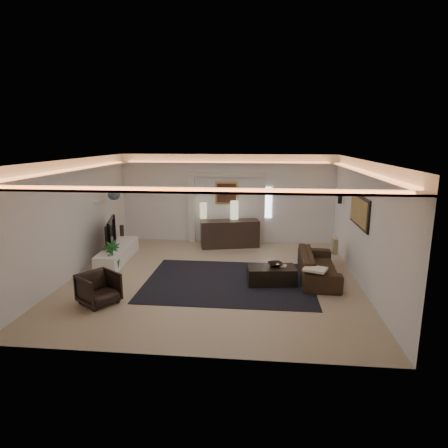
# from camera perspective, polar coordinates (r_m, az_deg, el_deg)

# --- Properties ---
(floor) EXTENTS (7.00, 7.00, 0.00)m
(floor) POSITION_cam_1_polar(r_m,az_deg,el_deg) (9.53, -1.57, -8.12)
(floor) COLOR tan
(floor) RESTS_ON ground
(ceiling) EXTENTS (7.00, 7.00, 0.00)m
(ceiling) POSITION_cam_1_polar(r_m,az_deg,el_deg) (8.93, -1.68, 9.57)
(ceiling) COLOR white
(ceiling) RESTS_ON ground
(wall_back) EXTENTS (7.00, 0.00, 7.00)m
(wall_back) POSITION_cam_1_polar(r_m,az_deg,el_deg) (12.54, 0.41, 3.79)
(wall_back) COLOR white
(wall_back) RESTS_ON ground
(wall_front) EXTENTS (7.00, 0.00, 7.00)m
(wall_front) POSITION_cam_1_polar(r_m,az_deg,el_deg) (5.79, -6.06, -6.83)
(wall_front) COLOR white
(wall_front) RESTS_ON ground
(wall_left) EXTENTS (0.00, 7.00, 7.00)m
(wall_left) POSITION_cam_1_polar(r_m,az_deg,el_deg) (10.17, -21.59, 0.82)
(wall_left) COLOR white
(wall_left) RESTS_ON ground
(wall_right) EXTENTS (0.00, 7.00, 7.00)m
(wall_right) POSITION_cam_1_polar(r_m,az_deg,el_deg) (9.35, 20.17, -0.04)
(wall_right) COLOR white
(wall_right) RESTS_ON ground
(cove_soffit) EXTENTS (7.00, 7.00, 0.04)m
(cove_soffit) POSITION_cam_1_polar(r_m,az_deg,el_deg) (8.95, -1.67, 7.78)
(cove_soffit) COLOR silver
(cove_soffit) RESTS_ON ceiling
(daylight_slit) EXTENTS (0.25, 0.03, 1.00)m
(daylight_slit) POSITION_cam_1_polar(r_m,az_deg,el_deg) (12.49, 6.59, 3.20)
(daylight_slit) COLOR white
(daylight_slit) RESTS_ON wall_back
(area_rug) EXTENTS (4.00, 3.00, 0.01)m
(area_rug) POSITION_cam_1_polar(r_m,az_deg,el_deg) (9.30, 0.74, -8.60)
(area_rug) COLOR black
(area_rug) RESTS_ON ground
(pilaster_left) EXTENTS (0.22, 0.20, 2.20)m
(pilaster_left) POSITION_cam_1_polar(r_m,az_deg,el_deg) (12.66, -4.83, 2.22)
(pilaster_left) COLOR silver
(pilaster_left) RESTS_ON ground
(pilaster_right) EXTENTS (0.22, 0.20, 2.20)m
(pilaster_right) POSITION_cam_1_polar(r_m,az_deg,el_deg) (12.45, 5.65, 2.02)
(pilaster_right) COLOR silver
(pilaster_right) RESTS_ON ground
(alcove_header) EXTENTS (2.52, 0.20, 0.12)m
(alcove_header) POSITION_cam_1_polar(r_m,az_deg,el_deg) (12.35, 0.37, 7.39)
(alcove_header) COLOR silver
(alcove_header) RESTS_ON wall_back
(painting_frame) EXTENTS (0.74, 0.04, 0.74)m
(painting_frame) POSITION_cam_1_polar(r_m,az_deg,el_deg) (12.48, 0.40, 4.67)
(painting_frame) COLOR tan
(painting_frame) RESTS_ON wall_back
(painting_canvas) EXTENTS (0.62, 0.02, 0.62)m
(painting_canvas) POSITION_cam_1_polar(r_m,az_deg,el_deg) (12.46, 0.39, 4.66)
(painting_canvas) COLOR #4C2D1E
(painting_canvas) RESTS_ON wall_back
(art_panel_frame) EXTENTS (0.04, 1.64, 0.74)m
(art_panel_frame) POSITION_cam_1_polar(r_m,az_deg,el_deg) (9.58, 19.68, 1.81)
(art_panel_frame) COLOR black
(art_panel_frame) RESTS_ON wall_right
(art_panel_gold) EXTENTS (0.02, 1.50, 0.62)m
(art_panel_gold) POSITION_cam_1_polar(r_m,az_deg,el_deg) (9.57, 19.53, 1.82)
(art_panel_gold) COLOR tan
(art_panel_gold) RESTS_ON wall_right
(wall_sconce) EXTENTS (0.12, 0.12, 0.22)m
(wall_sconce) POSITION_cam_1_polar(r_m,az_deg,el_deg) (11.39, 17.00, 3.51)
(wall_sconce) COLOR black
(wall_sconce) RESTS_ON wall_right
(wall_niche) EXTENTS (0.10, 0.55, 0.04)m
(wall_niche) POSITION_cam_1_polar(r_m,az_deg,el_deg) (11.35, -18.21, 3.25)
(wall_niche) COLOR silver
(wall_niche) RESTS_ON wall_left
(console) EXTENTS (1.91, 0.98, 0.92)m
(console) POSITION_cam_1_polar(r_m,az_deg,el_deg) (12.12, 0.87, -1.59)
(console) COLOR black
(console) RESTS_ON ground
(lamp_left) EXTENTS (0.24, 0.24, 0.50)m
(lamp_left) POSITION_cam_1_polar(r_m,az_deg,el_deg) (12.36, -3.12, 1.94)
(lamp_left) COLOR beige
(lamp_left) RESTS_ON console
(lamp_right) EXTENTS (0.34, 0.34, 0.58)m
(lamp_right) POSITION_cam_1_polar(r_m,az_deg,el_deg) (12.23, 1.56, 1.84)
(lamp_right) COLOR beige
(lamp_right) RESTS_ON console
(media_ledge) EXTENTS (0.71, 2.34, 0.43)m
(media_ledge) POSITION_cam_1_polar(r_m,az_deg,el_deg) (11.13, -15.64, -4.30)
(media_ledge) COLOR white
(media_ledge) RESTS_ON ground
(tv) EXTENTS (1.34, 0.53, 0.77)m
(tv) POSITION_cam_1_polar(r_m,az_deg,el_deg) (11.09, -17.18, -1.18)
(tv) COLOR black
(tv) RESTS_ON media_ledge
(figurine) EXTENTS (0.15, 0.15, 0.34)m
(figurine) POSITION_cam_1_polar(r_m,az_deg,el_deg) (12.16, -15.08, -0.82)
(figurine) COLOR #37261C
(figurine) RESTS_ON media_ledge
(ginger_jar) EXTENTS (0.36, 0.36, 0.36)m
(ginger_jar) POSITION_cam_1_polar(r_m,az_deg,el_deg) (11.44, -16.20, 4.47)
(ginger_jar) COLOR slate
(ginger_jar) RESTS_ON wall_niche
(plant) EXTENTS (0.46, 0.46, 0.79)m
(plant) POSITION_cam_1_polar(r_m,az_deg,el_deg) (10.28, -16.51, -4.78)
(plant) COLOR #1B521D
(plant) RESTS_ON ground
(sofa) EXTENTS (2.25, 0.94, 0.65)m
(sofa) POSITION_cam_1_polar(r_m,az_deg,el_deg) (9.73, 13.93, -6.03)
(sofa) COLOR #422819
(sofa) RESTS_ON ground
(throw_blanket) EXTENTS (0.60, 0.55, 0.05)m
(throw_blanket) POSITION_cam_1_polar(r_m,az_deg,el_deg) (8.73, 13.50, -6.60)
(throw_blanket) COLOR white
(throw_blanket) RESTS_ON sofa
(throw_pillow) EXTENTS (0.15, 0.43, 0.42)m
(throw_pillow) POSITION_cam_1_polar(r_m,az_deg,el_deg) (10.76, 16.27, -3.12)
(throw_pillow) COLOR tan
(throw_pillow) RESTS_ON sofa
(coffee_table) EXTENTS (1.20, 0.75, 0.42)m
(coffee_table) POSITION_cam_1_polar(r_m,az_deg,el_deg) (9.19, 7.12, -7.65)
(coffee_table) COLOR black
(coffee_table) RESTS_ON ground
(bowl) EXTENTS (0.45, 0.45, 0.08)m
(bowl) POSITION_cam_1_polar(r_m,az_deg,el_deg) (9.19, 7.71, -6.04)
(bowl) COLOR black
(bowl) RESTS_ON coffee_table
(magazine) EXTENTS (0.28, 0.23, 0.03)m
(magazine) POSITION_cam_1_polar(r_m,az_deg,el_deg) (9.20, 8.57, -6.22)
(magazine) COLOR silver
(magazine) RESTS_ON coffee_table
(armchair) EXTENTS (1.01, 1.00, 0.66)m
(armchair) POSITION_cam_1_polar(r_m,az_deg,el_deg) (8.44, -18.28, -9.17)
(armchair) COLOR black
(armchair) RESTS_ON ground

